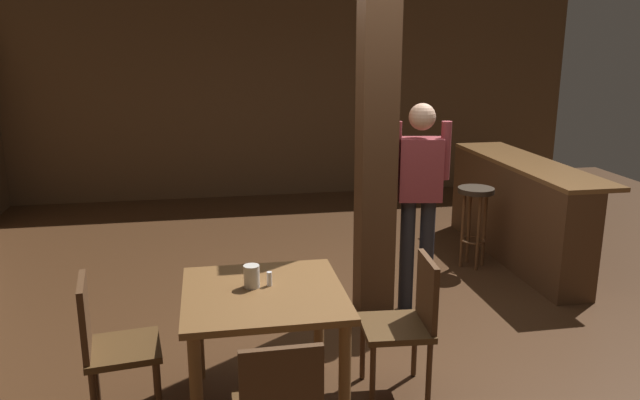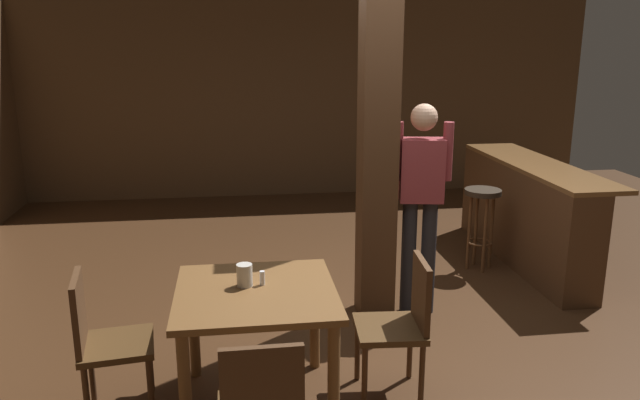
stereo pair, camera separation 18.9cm
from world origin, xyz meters
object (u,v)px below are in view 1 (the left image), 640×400
Objects in this scene: bar_counter at (515,210)px; napkin_cup at (252,276)px; chair_west at (109,342)px; standing_person at (419,194)px; dining_table at (264,311)px; chair_east at (408,319)px; salt_shaker at (269,279)px; bar_stool_near at (475,208)px.

napkin_cup is at bearing -142.94° from bar_counter.
standing_person is at bearing 27.35° from chair_west.
dining_table is at bearing -139.04° from standing_person.
chair_west is at bearing 179.65° from chair_east.
chair_east reaches higher than salt_shaker.
standing_person reaches higher than napkin_cup.
chair_east is at bearing -4.42° from napkin_cup.
napkin_cup is at bearing -142.14° from standing_person.
chair_west reaches higher than salt_shaker.
dining_table is 0.40× the size of bar_counter.
salt_shaker is (0.11, 0.00, -0.02)m from napkin_cup.
chair_west is 3.76m from bar_stool_near.
chair_west is at bearing -146.97° from bar_stool_near.
chair_west is 10.17× the size of salt_shaker.
napkin_cup is at bearing 4.32° from chair_west.
salt_shaker is at bearing 1.85° from napkin_cup.
napkin_cup is 3.05m from bar_stool_near.
bar_counter is at bearing 38.08° from salt_shaker.
bar_stool_near is (2.20, 1.98, -0.20)m from salt_shaker.
bar_counter reaches higher than napkin_cup.
bar_counter is (2.71, 2.12, -0.29)m from salt_shaker.
standing_person is (1.31, 1.10, 0.20)m from salt_shaker.
bar_counter reaches higher than chair_east.
standing_person reaches higher than salt_shaker.
bar_stool_near is at bearing 56.74° from chair_east.
standing_person reaches higher than dining_table.
napkin_cup is (-0.06, 0.07, 0.20)m from dining_table.
chair_east is 0.91m from salt_shaker.
salt_shaker is 2.97m from bar_stool_near.
dining_table is 1.07× the size of chair_east.
standing_person is at bearing -135.36° from bar_stool_near.
chair_east is at bearing -123.26° from bar_stool_near.
chair_east is at bearing -0.35° from chair_west.
chair_west is at bearing -152.65° from standing_person.
chair_east is 0.52× the size of standing_person.
chair_east is 1.02m from napkin_cup.
chair_east and chair_west have the same top height.
standing_person reaches higher than chair_east.
napkin_cup is at bearing -178.15° from salt_shaker.
bar_counter is (2.82, 2.13, -0.31)m from napkin_cup.
dining_table is 1.07× the size of chair_west.
dining_table is 0.55× the size of standing_person.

